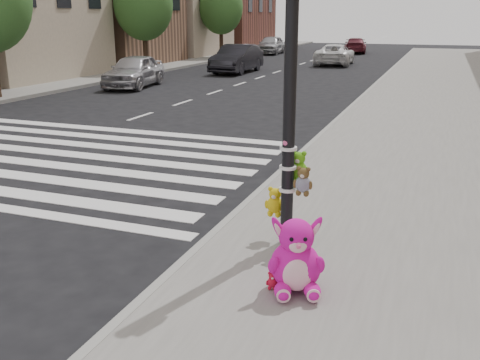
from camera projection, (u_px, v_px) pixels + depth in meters
The scene contains 17 objects.
ground at pixel (38, 279), 6.48m from camera, with size 120.00×120.00×0.00m, color black.
sidewalk_near at pixel (463, 137), 13.74m from camera, with size 7.00×80.00×0.14m, color slate.
sidewalk_far at pixel (91, 74), 28.88m from camera, with size 6.00×80.00×0.14m, color slate.
curb_edge at pixel (330, 128), 14.89m from camera, with size 0.12×80.00×0.15m, color gray.
crosswalk at pixel (36, 150), 12.64m from camera, with size 11.00×6.00×0.01m, color silver, non-canonical shape.
bld_far_c at pixel (116, 0), 33.77m from camera, with size 6.00×8.00×8.00m, color #8F654C.
bld_far_e at pixel (231, 0), 51.53m from camera, with size 6.00×10.00×9.00m, color brown.
signal_pole at pixel (290, 125), 6.73m from camera, with size 0.69×0.50×4.00m.
tree_far_b at pixel (143, 4), 28.85m from camera, with size 3.20×3.20×5.44m.
tree_far_c at pixel (221, 7), 38.70m from camera, with size 3.20×3.20×5.44m.
pink_bunny at pixel (296, 260), 5.83m from camera, with size 0.73×0.79×0.88m.
red_teddy at pixel (272, 281), 5.91m from camera, with size 0.15×0.10×0.21m, color red, non-canonical shape.
car_silver_far at pixel (134, 71), 23.76m from camera, with size 1.69×4.20×1.43m, color #B5B4B9.
car_dark_far at pixel (237, 59), 29.80m from camera, with size 1.63×4.67×1.54m, color black.
car_white_near at pixel (335, 55), 34.63m from camera, with size 2.19×4.75×1.32m, color silver.
car_maroon_near at pixel (355, 46), 45.61m from camera, with size 1.78×4.39×1.27m, color #591924.
car_silver_deep at pixel (271, 45), 44.46m from camera, with size 1.78×4.43×1.51m, color #A3A3A8.
Camera 1 is at (4.34, -4.61, 3.05)m, focal length 40.00 mm.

